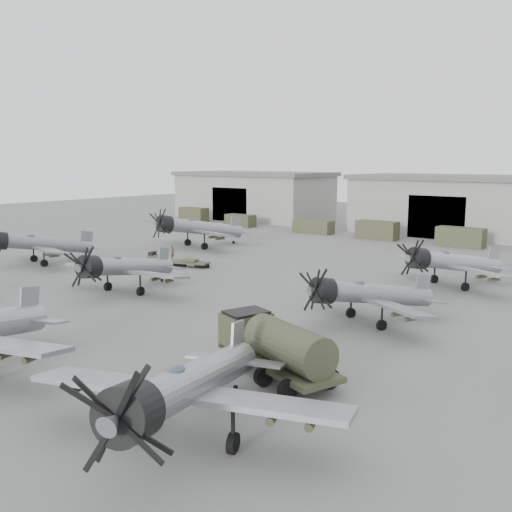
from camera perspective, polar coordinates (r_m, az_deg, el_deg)
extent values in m
plane|color=#626260|center=(38.36, -14.38, -7.14)|extent=(220.00, 220.00, 0.00)
cube|color=gray|center=(107.95, -0.25, 5.91)|extent=(28.00, 14.00, 8.00)
cube|color=#61625D|center=(107.76, -0.25, 8.22)|extent=(29.00, 14.80, 0.70)
cube|color=black|center=(102.82, -2.63, 5.16)|extent=(8.12, 0.40, 6.00)
cube|color=gray|center=(89.22, 19.19, 4.63)|extent=(28.00, 14.00, 8.00)
cube|color=#61625D|center=(88.99, 19.35, 7.42)|extent=(29.00, 14.80, 0.70)
cube|color=black|center=(82.95, 17.57, 3.68)|extent=(8.12, 0.40, 6.00)
cube|color=#44442C|center=(101.90, -6.25, 4.11)|extent=(5.54, 2.20, 2.58)
cube|color=#3C412A|center=(94.63, -1.58, 3.57)|extent=(5.16, 2.20, 1.99)
cube|color=#45472E|center=(86.13, 5.74, 2.94)|extent=(6.24, 2.20, 1.98)
cube|color=#44452D|center=(80.92, 12.01, 2.55)|extent=(5.78, 2.20, 2.53)
cube|color=#42472E|center=(76.50, 19.77, 1.78)|extent=(5.88, 2.20, 2.48)
cube|color=#92949A|center=(36.32, -21.73, -4.35)|extent=(0.69, 1.72, 2.13)
cylinder|color=black|center=(36.71, -21.83, -8.04)|extent=(0.23, 0.36, 0.34)
cylinder|color=gray|center=(23.06, -6.21, -12.30)|extent=(5.11, 10.73, 3.20)
cylinder|color=black|center=(18.88, -12.65, -15.09)|extent=(2.38, 2.18, 2.13)
cube|color=gray|center=(22.65, -6.87, -13.44)|extent=(12.80, 6.45, 0.57)
cube|color=gray|center=(27.17, -1.88, -8.47)|extent=(0.69, 1.64, 2.04)
ellipsoid|color=#3F4C54|center=(21.36, -8.14, -11.50)|extent=(0.99, 1.36, 0.57)
cylinder|color=black|center=(24.01, -11.37, -16.47)|extent=(0.55, 0.87, 0.82)
cylinder|color=black|center=(22.47, -2.31, -18.19)|extent=(0.55, 0.87, 0.82)
cylinder|color=black|center=(27.69, -2.08, -13.11)|extent=(0.23, 0.35, 0.33)
cylinder|color=gray|center=(64.36, -20.32, 1.16)|extent=(3.90, 10.15, 2.98)
cylinder|color=black|center=(63.16, -24.24, 1.41)|extent=(2.13, 1.91, 1.98)
cube|color=gray|center=(64.24, -20.80, 0.90)|extent=(12.06, 5.00, 0.54)
cube|color=gray|center=(65.75, -16.60, 1.65)|extent=(0.50, 1.56, 1.90)
ellipsoid|color=#3F4C54|center=(63.84, -21.67, 1.79)|extent=(0.84, 1.25, 0.53)
cylinder|color=black|center=(66.14, -21.32, -0.24)|extent=(0.45, 0.80, 0.76)
cylinder|color=black|center=(62.70, -20.41, -0.69)|extent=(0.45, 0.80, 0.76)
cylinder|color=black|center=(65.96, -16.74, -0.18)|extent=(0.19, 0.32, 0.30)
cylinder|color=gray|center=(48.58, -12.55, -1.04)|extent=(2.90, 10.14, 2.96)
cylinder|color=black|center=(45.34, -16.37, -1.04)|extent=(2.00, 1.75, 1.97)
cube|color=gray|center=(48.21, -12.99, -1.43)|extent=(12.02, 3.84, 0.53)
cube|color=gray|center=(51.86, -9.24, -0.11)|extent=(0.35, 1.58, 1.89)
ellipsoid|color=#3F4C54|center=(47.35, -13.82, -0.31)|extent=(0.73, 1.21, 0.53)
cylinder|color=black|center=(49.61, -14.60, -2.98)|extent=(0.38, 0.79, 0.76)
cylinder|color=black|center=(47.20, -11.47, -3.49)|extent=(0.38, 0.79, 0.76)
cylinder|color=black|center=(52.03, -9.37, -2.43)|extent=(0.16, 0.32, 0.30)
cylinder|color=gray|center=(39.20, 11.80, -3.73)|extent=(5.16, 9.08, 2.77)
cylinder|color=black|center=(36.67, 6.70, -3.45)|extent=(2.12, 1.98, 1.84)
cube|color=gray|center=(38.93, 11.17, -4.14)|extent=(10.87, 6.44, 0.50)
cube|color=gray|center=(41.83, 16.30, -2.89)|extent=(0.72, 1.38, 1.77)
ellipsoid|color=#3F4C54|center=(38.18, 10.17, -2.80)|extent=(0.93, 1.19, 0.50)
cylinder|color=black|center=(40.48, 9.45, -5.63)|extent=(0.52, 0.75, 0.71)
cylinder|color=black|center=(37.91, 12.45, -6.78)|extent=(0.52, 0.75, 0.71)
cylinder|color=black|center=(42.11, 15.91, -5.53)|extent=(0.22, 0.30, 0.28)
cylinder|color=gray|center=(72.30, -5.45, 2.83)|extent=(4.64, 11.67, 3.43)
cylinder|color=black|center=(69.72, -9.11, 3.18)|extent=(2.47, 2.22, 2.28)
cube|color=gray|center=(72.00, -5.90, 2.57)|extent=(13.89, 5.93, 0.62)
cube|color=gray|center=(75.03, -2.06, 3.24)|extent=(0.61, 1.80, 2.19)
ellipsoid|color=#3F4C54|center=(71.31, -6.68, 3.51)|extent=(0.98, 1.44, 0.62)
cylinder|color=black|center=(73.91, -6.84, 1.35)|extent=(0.53, 0.93, 0.88)
cylinder|color=black|center=(70.34, -5.17, 0.97)|extent=(0.53, 0.93, 0.88)
cylinder|color=black|center=(75.15, -2.26, 1.38)|extent=(0.22, 0.37, 0.35)
cylinder|color=#9C9EA4|center=(52.42, 19.44, -0.60)|extent=(5.48, 9.69, 2.95)
cylinder|color=black|center=(49.23, 15.89, -0.22)|extent=(2.25, 2.11, 1.96)
cube|color=#9C9EA4|center=(52.06, 19.00, -0.91)|extent=(11.59, 6.84, 0.53)
cube|color=#9C9EA4|center=(55.65, 22.63, -0.08)|extent=(0.76, 1.47, 1.89)
ellipsoid|color=#3F4C54|center=(51.21, 18.32, 0.20)|extent=(0.99, 1.27, 0.53)
cylinder|color=black|center=(53.45, 17.40, -2.22)|extent=(0.56, 0.80, 0.76)
cylinder|color=black|center=(50.99, 20.19, -2.92)|extent=(0.56, 0.80, 0.76)
cylinder|color=black|center=(55.80, 22.31, -2.21)|extent=(0.23, 0.32, 0.30)
cube|color=#393E29|center=(29.23, 2.13, -10.45)|extent=(8.07, 4.82, 0.27)
cube|color=#393E29|center=(31.30, -0.99, -7.40)|extent=(2.46, 2.94, 1.86)
cylinder|color=#393E29|center=(28.12, 3.31, -8.92)|extent=(5.44, 3.57, 2.08)
cube|color=black|center=(31.02, -1.00, -5.66)|extent=(2.25, 2.60, 0.16)
cylinder|color=black|center=(30.97, -2.89, -9.94)|extent=(0.62, 1.04, 0.99)
cylinder|color=black|center=(28.13, 7.42, -12.07)|extent=(0.62, 1.04, 0.99)
cube|color=#3C4029|center=(60.80, -9.82, -0.31)|extent=(2.09, 1.62, 0.82)
cube|color=black|center=(61.04, -10.33, 0.20)|extent=(0.76, 1.03, 0.51)
cylinder|color=black|center=(60.85, -9.82, -0.60)|extent=(1.34, 0.91, 0.57)
cylinder|color=black|center=(60.14, -8.74, -0.49)|extent=(1.20, 0.44, 0.08)
cube|color=#3C4029|center=(58.90, -6.58, -0.65)|extent=(4.14, 2.51, 0.18)
cylinder|color=black|center=(58.95, -6.58, -0.90)|extent=(1.60, 0.88, 0.45)
cylinder|color=#3C4029|center=(58.87, -6.59, -0.45)|extent=(1.47, 0.73, 0.33)
imported|color=#4C4C31|center=(63.68, -8.34, 0.36)|extent=(0.55, 0.66, 1.53)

